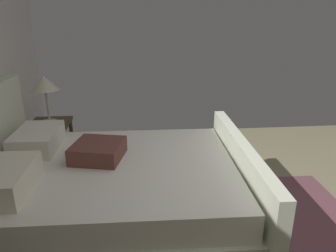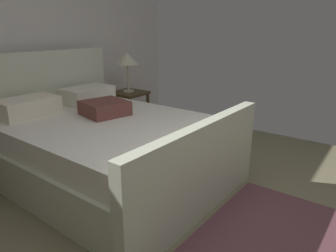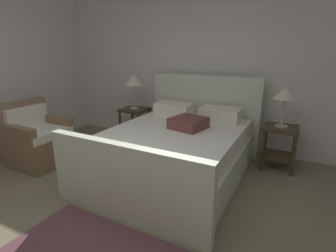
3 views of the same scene
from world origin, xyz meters
name	(u,v)px [view 1 (image 1 of 3)]	position (x,y,z in m)	size (l,w,h in m)	color
ground_plane	(284,230)	(0.00, 0.00, -0.01)	(5.09, 5.41, 0.02)	#777054
bed	(111,192)	(0.18, 1.50, 0.35)	(1.81, 2.26, 1.21)	beige
nightstand_right	(52,138)	(1.37, 2.28, 0.40)	(0.44, 0.44, 0.60)	#43341E
table_lamp_right	(45,85)	(1.37, 2.28, 1.04)	(0.30, 0.30, 0.54)	#B7B293
area_rug	(298,215)	(0.17, -0.22, 0.01)	(1.44, 1.01, 0.01)	brown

